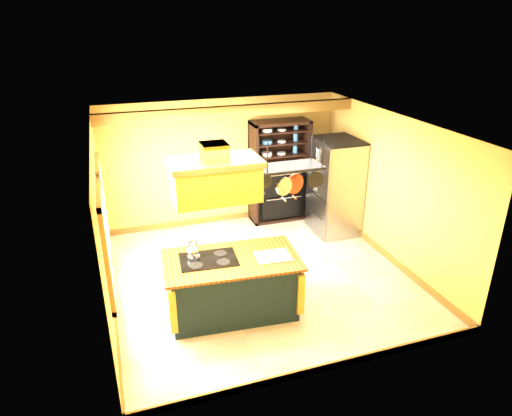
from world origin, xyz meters
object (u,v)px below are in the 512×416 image
kitchen_island (232,285)px  refrigerator (335,189)px  range_hood (215,177)px  pot_rack (290,173)px  hutch (278,181)px

kitchen_island → refrigerator: (2.80, 2.09, 0.48)m
range_hood → refrigerator: (3.00, 2.09, -1.27)m
pot_rack → refrigerator: bearing=47.7°
kitchen_island → pot_rack: 1.93m
kitchen_island → pot_rack: (0.91, 0.00, 1.70)m
hutch → refrigerator: bearing=-49.5°
range_hood → hutch: (2.14, 3.09, -1.36)m
kitchen_island → hutch: (1.94, 3.09, 0.40)m
kitchen_island → refrigerator: 3.53m
pot_rack → hutch: size_ratio=0.44×
range_hood → refrigerator: range_hood is taller
refrigerator → kitchen_island: bearing=-143.4°
hutch → kitchen_island: bearing=-122.2°
range_hood → refrigerator: bearing=34.8°
kitchen_island → hutch: bearing=62.6°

